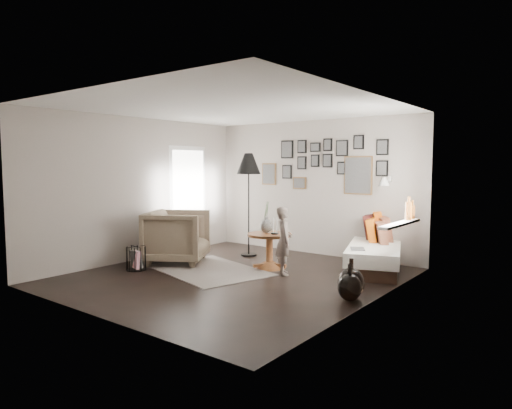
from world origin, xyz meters
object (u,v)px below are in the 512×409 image
Objects in this scene: vase at (266,223)px; floor_lamp at (249,168)px; demijohn_small at (350,287)px; child at (284,241)px; armchair at (177,237)px; pedestal_table at (269,252)px; daybed at (377,252)px; demijohn_large at (351,283)px; magazine_basket at (136,258)px.

floor_lamp reaches higher than vase.
child reaches higher than demijohn_small.
armchair is 1.87m from floor_lamp.
pedestal_table is at bearing 154.72° from demijohn_small.
pedestal_table reaches higher than demijohn_small.
vase reaches higher than demijohn_small.
vase is 0.26× the size of daybed.
armchair is 2.03m from child.
pedestal_table is at bearing 20.26° from child.
floor_lamp is at bearing 153.60° from demijohn_large.
demijohn_small is (3.46, -0.24, -0.29)m from armchair.
daybed is 3.82× the size of demijohn_large.
pedestal_table is 0.73× the size of armchair.
armchair is 1.95× the size of demijohn_large.
child is at bearing -108.86° from armchair.
magazine_basket is at bearing 77.87° from child.
demijohn_large is 0.49× the size of child.
armchair is at bearing 59.98° from child.
daybed is at bearing -81.83° from child.
floor_lamp is at bearing 70.41° from magazine_basket.
armchair is at bearing 80.66° from magazine_basket.
pedestal_table is at bearing -33.21° from floor_lamp.
child is (2.11, 1.24, 0.35)m from magazine_basket.
daybed is 1.86m from demijohn_large.
daybed is at bearing -91.96° from armchair.
pedestal_table is at bearing 41.38° from magazine_basket.
magazine_basket is at bearing -169.11° from demijohn_large.
daybed is at bearing 102.98° from demijohn_small.
demijohn_small is (2.85, -1.52, -1.51)m from floor_lamp.
child is (1.37, -0.84, -1.15)m from floor_lamp.
demijohn_small is at bearing -125.32° from armchair.
daybed is at bearing 34.91° from pedestal_table.
pedestal_table reaches higher than demijohn_large.
pedestal_table is 0.49m from vase.
demijohn_large is at bearing -153.80° from child.
vase is 1.01× the size of demijohn_large.
demijohn_small is 1.66m from child.
daybed is 1.96× the size of armchair.
vase is at bearing -34.71° from floor_lamp.
child is at bearing 158.76° from demijohn_large.
daybed is 3.46m from armchair.
armchair is 2.14× the size of demijohn_small.
floor_lamp is 3.47m from demijohn_large.
child is at bearing -27.19° from pedestal_table.
child is (-1.03, -1.26, 0.25)m from daybed.
demijohn_large is (1.96, -0.81, -0.55)m from vase.
daybed is 1.65m from child.
daybed is at bearing 32.99° from vase.
armchair reaches higher than demijohn_large.
magazine_basket is at bearing -109.59° from floor_lamp.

